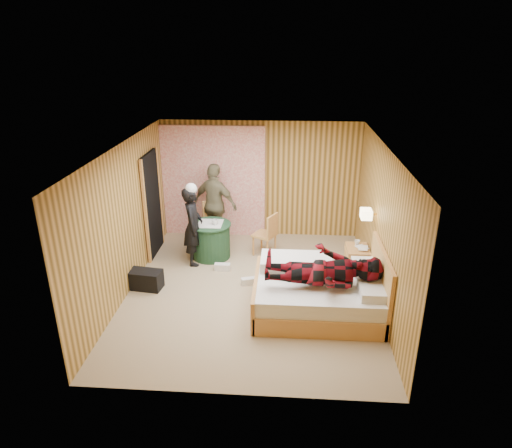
# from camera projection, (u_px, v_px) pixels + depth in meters

# --- Properties ---
(floor) EXTENTS (4.20, 5.00, 0.01)m
(floor) POSITION_uv_depth(u_px,v_px,m) (251.00, 290.00, 7.90)
(floor) COLOR tan
(floor) RESTS_ON ground
(ceiling) EXTENTS (4.20, 5.00, 0.01)m
(ceiling) POSITION_uv_depth(u_px,v_px,m) (251.00, 148.00, 6.96)
(ceiling) COLOR white
(ceiling) RESTS_ON wall_back
(wall_back) EXTENTS (4.20, 0.02, 2.50)m
(wall_back) POSITION_uv_depth(u_px,v_px,m) (260.00, 180.00, 9.74)
(wall_back) COLOR tan
(wall_back) RESTS_ON floor
(wall_left) EXTENTS (0.02, 5.00, 2.50)m
(wall_left) POSITION_uv_depth(u_px,v_px,m) (125.00, 220.00, 7.57)
(wall_left) COLOR tan
(wall_left) RESTS_ON floor
(wall_right) EXTENTS (0.02, 5.00, 2.50)m
(wall_right) POSITION_uv_depth(u_px,v_px,m) (382.00, 227.00, 7.29)
(wall_right) COLOR tan
(wall_right) RESTS_ON floor
(curtain) EXTENTS (2.20, 0.08, 2.40)m
(curtain) POSITION_uv_depth(u_px,v_px,m) (214.00, 182.00, 9.76)
(curtain) COLOR white
(curtain) RESTS_ON floor
(doorway) EXTENTS (0.06, 0.90, 2.05)m
(doorway) POSITION_uv_depth(u_px,v_px,m) (152.00, 205.00, 8.94)
(doorway) COLOR black
(doorway) RESTS_ON floor
(wall_lamp) EXTENTS (0.26, 0.24, 0.16)m
(wall_lamp) POSITION_uv_depth(u_px,v_px,m) (366.00, 214.00, 7.70)
(wall_lamp) COLOR gold
(wall_lamp) RESTS_ON wall_right
(bed) EXTENTS (1.99, 1.56, 1.07)m
(bed) POSITION_uv_depth(u_px,v_px,m) (319.00, 292.00, 7.25)
(bed) COLOR tan
(bed) RESTS_ON floor
(nightstand) EXTENTS (0.42, 0.56, 0.54)m
(nightstand) POSITION_uv_depth(u_px,v_px,m) (357.00, 261.00, 8.33)
(nightstand) COLOR tan
(nightstand) RESTS_ON floor
(round_table) EXTENTS (0.81, 0.81, 0.72)m
(round_table) POSITION_uv_depth(u_px,v_px,m) (211.00, 240.00, 9.00)
(round_table) COLOR #20462C
(round_table) RESTS_ON floor
(chair_far) EXTENTS (0.55, 0.55, 0.93)m
(chair_far) POSITION_uv_depth(u_px,v_px,m) (214.00, 220.00, 9.52)
(chair_far) COLOR tan
(chair_far) RESTS_ON floor
(chair_near) EXTENTS (0.54, 0.54, 0.88)m
(chair_near) POSITION_uv_depth(u_px,v_px,m) (268.00, 232.00, 9.00)
(chair_near) COLOR tan
(chair_near) RESTS_ON floor
(duffel_bag) EXTENTS (0.62, 0.39, 0.33)m
(duffel_bag) POSITION_uv_depth(u_px,v_px,m) (145.00, 279.00, 7.92)
(duffel_bag) COLOR black
(duffel_bag) RESTS_ON floor
(sneaker_left) EXTENTS (0.29, 0.12, 0.13)m
(sneaker_left) POSITION_uv_depth(u_px,v_px,m) (222.00, 267.00, 8.57)
(sneaker_left) COLOR silver
(sneaker_left) RESTS_ON floor
(sneaker_right) EXTENTS (0.29, 0.19, 0.12)m
(sneaker_right) POSITION_uv_depth(u_px,v_px,m) (249.00, 281.00, 8.09)
(sneaker_right) COLOR silver
(sneaker_right) RESTS_ON floor
(woman_standing) EXTENTS (0.41, 0.59, 1.53)m
(woman_standing) POSITION_uv_depth(u_px,v_px,m) (193.00, 226.00, 8.60)
(woman_standing) COLOR black
(woman_standing) RESTS_ON floor
(man_at_table) EXTENTS (1.09, 0.81, 1.72)m
(man_at_table) POSITION_uv_depth(u_px,v_px,m) (215.00, 204.00, 9.43)
(man_at_table) COLOR #71694B
(man_at_table) RESTS_ON floor
(man_on_bed) EXTENTS (0.86, 0.67, 1.77)m
(man_on_bed) POSITION_uv_depth(u_px,v_px,m) (324.00, 262.00, 6.79)
(man_on_bed) COLOR maroon
(man_on_bed) RESTS_ON bed
(book_lower) EXTENTS (0.26, 0.28, 0.02)m
(book_lower) POSITION_uv_depth(u_px,v_px,m) (358.00, 249.00, 8.18)
(book_lower) COLOR silver
(book_lower) RESTS_ON nightstand
(book_upper) EXTENTS (0.20, 0.25, 0.02)m
(book_upper) POSITION_uv_depth(u_px,v_px,m) (358.00, 248.00, 8.17)
(book_upper) COLOR silver
(book_upper) RESTS_ON nightstand
(cup_nightstand) EXTENTS (0.12, 0.12, 0.09)m
(cup_nightstand) POSITION_uv_depth(u_px,v_px,m) (357.00, 243.00, 8.33)
(cup_nightstand) COLOR silver
(cup_nightstand) RESTS_ON nightstand
(cup_table) EXTENTS (0.13, 0.13, 0.10)m
(cup_table) POSITION_uv_depth(u_px,v_px,m) (215.00, 222.00, 8.79)
(cup_table) COLOR silver
(cup_table) RESTS_ON round_table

